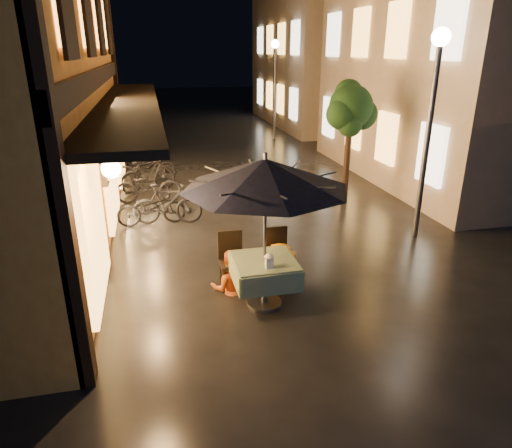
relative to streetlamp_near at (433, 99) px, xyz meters
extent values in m
plane|color=black|center=(-3.00, -2.00, -2.92)|extent=(90.00, 90.00, 0.00)
cube|color=black|center=(-6.47, 2.00, 0.38)|extent=(0.12, 11.00, 0.35)
cube|color=black|center=(-5.90, 2.00, -0.17)|extent=(1.20, 10.50, 0.12)
cube|color=gold|center=(-6.44, 1.00, 1.68)|extent=(0.10, 0.90, 1.50)
cube|color=gold|center=(-6.44, 3.50, 1.68)|extent=(0.10, 0.90, 1.50)
cube|color=gold|center=(-6.44, 6.00, 1.68)|extent=(0.10, 0.90, 1.50)
cube|color=gold|center=(-6.44, -1.50, -1.52)|extent=(0.10, 2.20, 2.40)
cube|color=gold|center=(-6.44, 2.00, -1.52)|extent=(0.10, 2.20, 2.40)
cube|color=gold|center=(-6.44, 5.50, -1.52)|extent=(0.10, 2.20, 2.40)
cube|color=#C2A895|center=(4.50, 4.50, 0.33)|extent=(7.00, 9.00, 6.50)
cube|color=gold|center=(0.95, 1.20, -1.42)|extent=(0.10, 1.00, 1.40)
cube|color=gold|center=(0.95, 1.20, 1.38)|extent=(0.10, 1.00, 1.40)
cube|color=gold|center=(0.95, 3.40, -1.42)|extent=(0.10, 1.00, 1.40)
cube|color=gold|center=(0.95, 3.40, 1.38)|extent=(0.10, 1.00, 1.40)
cube|color=gold|center=(0.95, 5.60, -1.42)|extent=(0.10, 1.00, 1.40)
cube|color=gold|center=(0.95, 5.60, 1.38)|extent=(0.10, 1.00, 1.40)
cube|color=gold|center=(0.95, 7.80, -1.42)|extent=(0.10, 1.00, 1.40)
cube|color=gold|center=(0.95, 7.80, 1.38)|extent=(0.10, 1.00, 1.40)
cube|color=#C2A895|center=(4.50, 16.00, 0.58)|extent=(7.00, 10.00, 7.00)
cube|color=gold|center=(0.95, 12.20, -1.42)|extent=(0.10, 1.00, 1.40)
cube|color=gold|center=(0.95, 12.20, 1.38)|extent=(0.10, 1.00, 1.40)
cube|color=gold|center=(0.95, 14.40, -1.42)|extent=(0.10, 1.00, 1.40)
cube|color=gold|center=(0.95, 14.40, 1.38)|extent=(0.10, 1.00, 1.40)
cube|color=gold|center=(0.95, 16.60, -1.42)|extent=(0.10, 1.00, 1.40)
cube|color=gold|center=(0.95, 16.60, 1.38)|extent=(0.10, 1.00, 1.40)
cube|color=gold|center=(0.95, 18.80, -1.42)|extent=(0.10, 1.00, 1.40)
cube|color=gold|center=(0.95, 18.80, 1.38)|extent=(0.10, 1.00, 1.40)
cylinder|color=black|center=(-0.60, 2.50, -1.82)|extent=(0.16, 0.16, 2.20)
sphere|color=black|center=(-0.60, 2.50, -0.42)|extent=(1.10, 1.10, 1.10)
sphere|color=black|center=(-0.25, 2.60, -0.62)|extent=(0.80, 0.80, 0.80)
sphere|color=black|center=(-0.90, 2.35, -0.57)|extent=(0.76, 0.76, 0.76)
sphere|color=black|center=(-0.55, 2.80, -0.12)|extent=(0.70, 0.70, 0.70)
sphere|color=black|center=(-0.70, 2.25, -0.82)|extent=(0.60, 0.60, 0.60)
cylinder|color=#59595E|center=(0.00, 0.00, -0.92)|extent=(0.12, 0.12, 4.00)
sphere|color=#FFE4C0|center=(0.00, 0.00, 1.13)|extent=(0.36, 0.36, 0.36)
cylinder|color=#59595E|center=(0.00, 12.00, -0.92)|extent=(0.12, 0.12, 4.00)
sphere|color=#FFE4C0|center=(0.00, 12.00, 1.13)|extent=(0.36, 0.36, 0.36)
cylinder|color=#59595E|center=(-3.92, -2.06, -2.56)|extent=(0.10, 0.10, 0.72)
cylinder|color=#59595E|center=(-3.92, -2.06, -2.90)|extent=(0.56, 0.56, 0.04)
cube|color=#2E5C31|center=(-3.92, -2.06, -2.17)|extent=(0.95, 0.95, 0.06)
cube|color=#2E5C31|center=(-3.44, -2.06, -2.33)|extent=(0.04, 0.95, 0.33)
cube|color=#2E5C31|center=(-4.39, -2.06, -2.33)|extent=(0.04, 0.95, 0.33)
cube|color=#2E5C31|center=(-3.92, -1.59, -2.33)|extent=(0.95, 0.04, 0.33)
cube|color=#2E5C31|center=(-3.92, -2.54, -2.33)|extent=(0.95, 0.04, 0.33)
cylinder|color=#59595E|center=(-3.92, -2.06, -1.77)|extent=(0.05, 0.05, 2.30)
cone|color=black|center=(-3.92, -2.06, -0.77)|extent=(2.51, 2.51, 0.45)
cylinder|color=#59595E|center=(-3.92, -2.06, -0.52)|extent=(0.06, 0.06, 0.12)
cube|color=black|center=(-4.32, -1.41, -2.47)|extent=(0.42, 0.42, 0.05)
cube|color=black|center=(-4.32, -1.22, -2.22)|extent=(0.42, 0.04, 0.55)
cylinder|color=black|center=(-4.50, -1.59, -2.70)|extent=(0.04, 0.04, 0.43)
cylinder|color=black|center=(-4.14, -1.59, -2.70)|extent=(0.04, 0.04, 0.43)
cylinder|color=black|center=(-4.50, -1.23, -2.70)|extent=(0.04, 0.04, 0.43)
cylinder|color=black|center=(-4.14, -1.23, -2.70)|extent=(0.04, 0.04, 0.43)
cube|color=black|center=(-3.52, -1.41, -2.47)|extent=(0.42, 0.42, 0.05)
cube|color=black|center=(-3.52, -1.22, -2.22)|extent=(0.42, 0.04, 0.55)
cylinder|color=black|center=(-3.70, -1.59, -2.70)|extent=(0.04, 0.04, 0.43)
cylinder|color=black|center=(-3.34, -1.59, -2.70)|extent=(0.04, 0.04, 0.43)
cylinder|color=black|center=(-3.70, -1.23, -2.70)|extent=(0.04, 0.04, 0.43)
cylinder|color=black|center=(-3.34, -1.23, -2.70)|extent=(0.04, 0.04, 0.43)
cube|color=white|center=(-3.92, -2.34, -2.05)|extent=(0.11, 0.11, 0.18)
cube|color=#FFD88C|center=(-3.92, -2.34, -2.06)|extent=(0.07, 0.07, 0.12)
cone|color=white|center=(-3.92, -2.34, -1.92)|extent=(0.16, 0.16, 0.07)
imported|color=orange|center=(-4.37, -1.47, -2.22)|extent=(0.76, 0.63, 1.40)
imported|color=#FD9A00|center=(-3.52, -1.54, -2.16)|extent=(1.03, 0.65, 1.52)
imported|color=black|center=(-5.62, 1.97, -2.51)|extent=(1.61, 0.66, 0.82)
imported|color=black|center=(-5.25, 1.96, -2.44)|extent=(1.65, 0.67, 0.96)
imported|color=black|center=(-5.67, 3.71, -2.47)|extent=(1.73, 0.64, 0.90)
imported|color=black|center=(-5.66, 4.77, -2.41)|extent=(1.74, 1.07, 1.01)
imported|color=black|center=(-5.73, 5.50, -2.42)|extent=(1.99, 1.04, 1.00)
camera|label=1|loc=(-5.48, -8.27, 0.91)|focal=32.00mm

